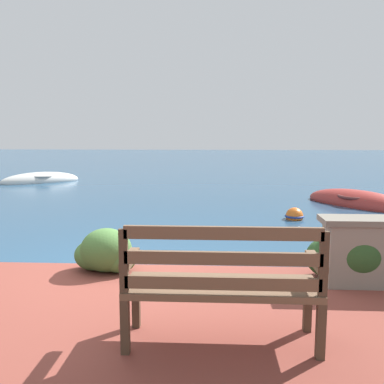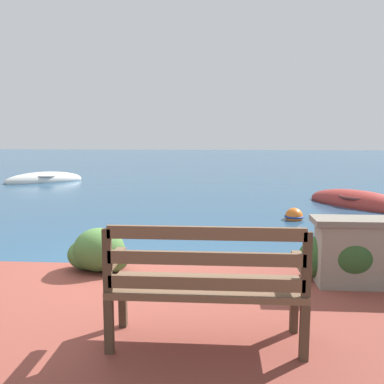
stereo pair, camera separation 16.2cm
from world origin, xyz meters
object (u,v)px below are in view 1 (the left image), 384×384
Objects in this scene: rowboat_mid at (41,181)px; rowboat_nearest at (358,203)px; park_bench at (222,282)px; mooring_buoy at (294,216)px.

rowboat_nearest is at bearing -62.45° from rowboat_mid.
rowboat_mid is (-6.33, 12.04, -0.65)m from park_bench.
rowboat_nearest reaches higher than mooring_buoy.
park_bench is 6.03m from mooring_buoy.
rowboat_nearest is at bearing 43.88° from mooring_buoy.
rowboat_nearest is 2.58m from mooring_buoy.
mooring_buoy is (1.59, 5.78, -0.64)m from park_bench.
rowboat_nearest is (3.45, 7.57, -0.65)m from park_bench.
mooring_buoy is (7.92, -6.26, 0.01)m from rowboat_mid.
park_bench reaches higher than mooring_buoy.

